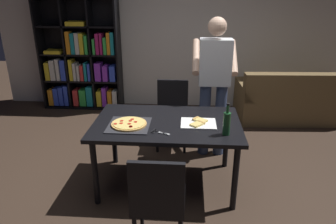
% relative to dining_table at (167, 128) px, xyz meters
% --- Properties ---
extents(ground_plane, '(12.00, 12.00, 0.00)m').
position_rel_dining_table_xyz_m(ground_plane, '(0.00, 0.00, -0.67)').
color(ground_plane, '#38281E').
extents(back_wall, '(6.40, 0.10, 2.80)m').
position_rel_dining_table_xyz_m(back_wall, '(0.00, 2.60, 0.73)').
color(back_wall, silver).
rests_on(back_wall, ground_plane).
extents(dining_table, '(1.53, 0.97, 0.75)m').
position_rel_dining_table_xyz_m(dining_table, '(0.00, 0.00, 0.00)').
color(dining_table, black).
rests_on(dining_table, ground_plane).
extents(chair_near_camera, '(0.42, 0.42, 0.90)m').
position_rel_dining_table_xyz_m(chair_near_camera, '(-0.00, -0.97, -0.16)').
color(chair_near_camera, black).
rests_on(chair_near_camera, ground_plane).
extents(chair_far_side, '(0.42, 0.42, 0.90)m').
position_rel_dining_table_xyz_m(chair_far_side, '(0.00, 0.97, -0.16)').
color(chair_far_side, black).
rests_on(chair_far_side, ground_plane).
extents(couch, '(1.74, 0.93, 0.85)m').
position_rel_dining_table_xyz_m(couch, '(1.90, 1.99, -0.37)').
color(couch, brown).
rests_on(couch, ground_plane).
extents(bookshelf, '(1.40, 0.35, 1.95)m').
position_rel_dining_table_xyz_m(bookshelf, '(-1.69, 2.37, 0.16)').
color(bookshelf, black).
rests_on(bookshelf, ground_plane).
extents(person_serving_pizza, '(0.55, 0.54, 1.75)m').
position_rel_dining_table_xyz_m(person_serving_pizza, '(0.53, 0.75, 0.32)').
color(person_serving_pizza, '#38476B').
rests_on(person_serving_pizza, ground_plane).
extents(pepperoni_pizza_on_tray, '(0.42, 0.42, 0.04)m').
position_rel_dining_table_xyz_m(pepperoni_pizza_on_tray, '(-0.38, -0.13, 0.09)').
color(pepperoni_pizza_on_tray, '#2D2D33').
rests_on(pepperoni_pizza_on_tray, dining_table).
extents(pizza_slices_on_towel, '(0.36, 0.28, 0.03)m').
position_rel_dining_table_xyz_m(pizza_slices_on_towel, '(0.33, -0.03, 0.09)').
color(pizza_slices_on_towel, white).
rests_on(pizza_slices_on_towel, dining_table).
extents(wine_bottle, '(0.07, 0.07, 0.32)m').
position_rel_dining_table_xyz_m(wine_bottle, '(0.58, -0.26, 0.19)').
color(wine_bottle, '#194723').
rests_on(wine_bottle, dining_table).
extents(kitchen_scissors, '(0.20, 0.13, 0.01)m').
position_rel_dining_table_xyz_m(kitchen_scissors, '(-0.07, -0.27, 0.08)').
color(kitchen_scissors, silver).
rests_on(kitchen_scissors, dining_table).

